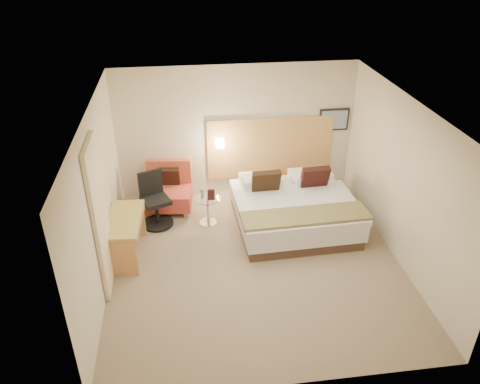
{
  "coord_description": "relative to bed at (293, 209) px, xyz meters",
  "views": [
    {
      "loc": [
        -1.09,
        -6.24,
        4.94
      ],
      "look_at": [
        -0.18,
        0.54,
        1.05
      ],
      "focal_mm": 35.0,
      "sensor_mm": 36.0,
      "label": 1
    }
  ],
  "objects": [
    {
      "name": "wall_front",
      "position": [
        -0.89,
        -3.52,
        1.01
      ],
      "size": [
        4.8,
        0.02,
        2.7
      ],
      "primitive_type": "cube",
      "color": "beige",
      "rests_on": "floor"
    },
    {
      "name": "curtain",
      "position": [
        -3.25,
        -1.26,
        0.88
      ],
      "size": [
        0.06,
        0.9,
        2.42
      ],
      "primitive_type": "cube",
      "color": "beige",
      "rests_on": "wall_left"
    },
    {
      "name": "desk",
      "position": [
        -3.0,
        -0.56,
        0.24
      ],
      "size": [
        0.62,
        1.23,
        0.75
      ],
      "color": "#B49E46",
      "rests_on": "floor"
    },
    {
      "name": "lounge_chair",
      "position": [
        -2.31,
        0.94,
        0.03
      ],
      "size": [
        0.96,
        0.86,
        0.94
      ],
      "color": "tan",
      "rests_on": "floor"
    },
    {
      "name": "art_frame",
      "position": [
        1.13,
        1.47,
        1.16
      ],
      "size": [
        0.62,
        0.03,
        0.47
      ],
      "primitive_type": "cube",
      "color": "black",
      "rests_on": "wall_back"
    },
    {
      "name": "desk_chair",
      "position": [
        -2.56,
        0.37,
        0.08
      ],
      "size": [
        0.76,
        0.76,
        1.04
      ],
      "color": "black",
      "rests_on": "floor"
    },
    {
      "name": "side_table",
      "position": [
        -1.59,
        0.26,
        -0.04
      ],
      "size": [
        0.49,
        0.49,
        0.55
      ],
      "color": "silver",
      "rests_on": "floor"
    },
    {
      "name": "wall_back",
      "position": [
        -0.89,
        1.5,
        1.01
      ],
      "size": [
        4.8,
        0.02,
        2.7
      ],
      "primitive_type": "cube",
      "color": "beige",
      "rests_on": "floor"
    },
    {
      "name": "menu_folder",
      "position": [
        -1.52,
        0.2,
        0.31
      ],
      "size": [
        0.13,
        0.05,
        0.22
      ],
      "primitive_type": "cube",
      "rotation": [
        0.0,
        0.0,
        -0.0
      ],
      "color": "black",
      "rests_on": "side_table"
    },
    {
      "name": "floor",
      "position": [
        -0.89,
        -1.01,
        -0.35
      ],
      "size": [
        4.8,
        5.0,
        0.02
      ],
      "primitive_type": "cube",
      "color": "#7E6C55",
      "rests_on": "ground"
    },
    {
      "name": "bed",
      "position": [
        0.0,
        0.0,
        0.0
      ],
      "size": [
        2.24,
        2.18,
        1.06
      ],
      "color": "#463023",
      "rests_on": "floor"
    },
    {
      "name": "lamp_shade",
      "position": [
        -1.24,
        1.35,
        0.81
      ],
      "size": [
        0.15,
        0.15,
        0.15
      ],
      "primitive_type": "cube",
      "color": "#F7E6C1",
      "rests_on": "wall_back"
    },
    {
      "name": "art_canvas",
      "position": [
        1.13,
        1.45,
        1.16
      ],
      "size": [
        0.54,
        0.01,
        0.39
      ],
      "primitive_type": "cube",
      "color": "gray",
      "rests_on": "wall_back"
    },
    {
      "name": "headboard_panel",
      "position": [
        -0.19,
        1.46,
        0.61
      ],
      "size": [
        2.6,
        0.04,
        1.3
      ],
      "primitive_type": "cube",
      "color": "tan",
      "rests_on": "wall_back"
    },
    {
      "name": "wall_right",
      "position": [
        1.52,
        -1.01,
        1.01
      ],
      "size": [
        0.02,
        5.0,
        2.7
      ],
      "primitive_type": "cube",
      "color": "beige",
      "rests_on": "floor"
    },
    {
      "name": "ceiling",
      "position": [
        -0.89,
        -1.01,
        2.37
      ],
      "size": [
        4.8,
        5.0,
        0.02
      ],
      "primitive_type": "cube",
      "color": "white",
      "rests_on": "floor"
    },
    {
      "name": "wall_left",
      "position": [
        -3.3,
        -1.01,
        1.01
      ],
      "size": [
        0.02,
        5.0,
        2.7
      ],
      "primitive_type": "cube",
      "color": "beige",
      "rests_on": "floor"
    },
    {
      "name": "lamp_arm",
      "position": [
        -1.24,
        1.41,
        0.81
      ],
      "size": [
        0.02,
        0.12,
        0.02
      ],
      "primitive_type": "cylinder",
      "rotation": [
        1.57,
        0.0,
        0.0
      ],
      "color": "white",
      "rests_on": "wall_back"
    },
    {
      "name": "bottle_a",
      "position": [
        -1.68,
        0.27,
        0.3
      ],
      "size": [
        0.06,
        0.06,
        0.2
      ],
      "primitive_type": "cylinder",
      "rotation": [
        0.0,
        0.0,
        -0.0
      ],
      "color": "#7F97C5",
      "rests_on": "side_table"
    }
  ]
}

